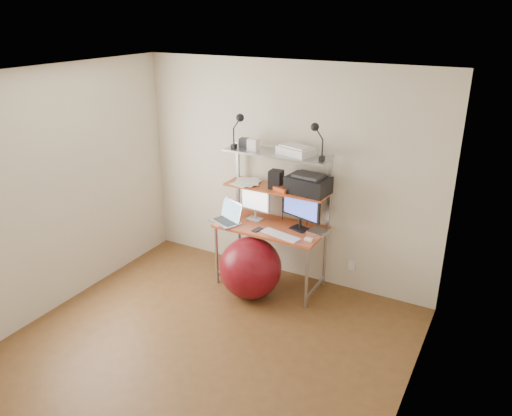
# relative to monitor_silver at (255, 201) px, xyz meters

# --- Properties ---
(room) EXTENTS (3.60, 3.60, 3.60)m
(room) POSITION_rel_monitor_silver_xyz_m (0.24, -1.52, 0.29)
(room) COLOR brown
(room) RESTS_ON ground
(computer_desk) EXTENTS (1.20, 0.60, 1.57)m
(computer_desk) POSITION_rel_monitor_silver_xyz_m (0.24, -0.02, -0.01)
(computer_desk) COLOR #C15125
(computer_desk) RESTS_ON ground
(desktop) EXTENTS (1.20, 0.60, 0.00)m
(desktop) POSITION_rel_monitor_silver_xyz_m (0.24, -0.08, -0.22)
(desktop) COLOR #C15125
(desktop) RESTS_ON computer_desk
(mid_shelf) EXTENTS (1.18, 0.34, 0.00)m
(mid_shelf) POSITION_rel_monitor_silver_xyz_m (0.24, 0.05, 0.19)
(mid_shelf) COLOR #C15125
(mid_shelf) RESTS_ON computer_desk
(top_shelf) EXTENTS (1.18, 0.34, 0.00)m
(top_shelf) POSITION_rel_monitor_silver_xyz_m (0.24, 0.05, 0.59)
(top_shelf) COLOR #A1A1A5
(top_shelf) RESTS_ON computer_desk
(floor) EXTENTS (3.60, 3.60, 0.00)m
(floor) POSITION_rel_monitor_silver_xyz_m (0.24, -1.52, -0.96)
(floor) COLOR brown
(floor) RESTS_ON ground
(wall_outlet) EXTENTS (0.08, 0.01, 0.12)m
(wall_outlet) POSITION_rel_monitor_silver_xyz_m (1.09, 0.26, -0.66)
(wall_outlet) COLOR silver
(wall_outlet) RESTS_ON room
(monitor_silver) EXTENTS (0.38, 0.14, 0.42)m
(monitor_silver) POSITION_rel_monitor_silver_xyz_m (0.00, 0.00, 0.00)
(monitor_silver) COLOR silver
(monitor_silver) RESTS_ON desktop
(monitor_black) EXTENTS (0.50, 0.20, 0.51)m
(monitor_black) POSITION_rel_monitor_silver_xyz_m (0.56, 0.00, 0.04)
(monitor_black) COLOR black
(monitor_black) RESTS_ON desktop
(laptop) EXTENTS (0.43, 0.39, 0.31)m
(laptop) POSITION_rel_monitor_silver_xyz_m (-0.23, -0.21, -0.17)
(laptop) COLOR #B4B4B9
(laptop) RESTS_ON desktop
(keyboard) EXTENTS (0.47, 0.23, 0.01)m
(keyboard) POSITION_rel_monitor_silver_xyz_m (0.45, -0.27, -0.21)
(keyboard) COLOR silver
(keyboard) RESTS_ON desktop
(mouse) EXTENTS (0.09, 0.05, 0.02)m
(mouse) POSITION_rel_monitor_silver_xyz_m (0.76, -0.23, -0.21)
(mouse) COLOR silver
(mouse) RESTS_ON desktop
(mac_mini) EXTENTS (0.22, 0.22, 0.04)m
(mac_mini) POSITION_rel_monitor_silver_xyz_m (0.78, -0.02, -0.20)
(mac_mini) COLOR #B4B4B9
(mac_mini) RESTS_ON desktop
(phone) EXTENTS (0.09, 0.14, 0.01)m
(phone) POSITION_rel_monitor_silver_xyz_m (0.16, -0.26, -0.22)
(phone) COLOR black
(phone) RESTS_ON desktop
(printer) EXTENTS (0.47, 0.35, 0.21)m
(printer) POSITION_rel_monitor_silver_xyz_m (0.61, 0.06, 0.29)
(printer) COLOR black
(printer) RESTS_ON mid_shelf
(nas_cube) EXTENTS (0.15, 0.15, 0.20)m
(nas_cube) POSITION_rel_monitor_silver_xyz_m (0.24, 0.03, 0.29)
(nas_cube) COLOR black
(nas_cube) RESTS_ON mid_shelf
(red_box) EXTENTS (0.19, 0.16, 0.05)m
(red_box) POSITION_rel_monitor_silver_xyz_m (0.34, -0.03, 0.21)
(red_box) COLOR #B9451D
(red_box) RESTS_ON mid_shelf
(scanner) EXTENTS (0.42, 0.34, 0.10)m
(scanner) POSITION_rel_monitor_silver_xyz_m (0.45, 0.06, 0.64)
(scanner) COLOR silver
(scanner) RESTS_ON top_shelf
(box_white) EXTENTS (0.11, 0.09, 0.13)m
(box_white) POSITION_rel_monitor_silver_xyz_m (-0.03, 0.00, 0.65)
(box_white) COLOR silver
(box_white) RESTS_ON top_shelf
(box_grey) EXTENTS (0.12, 0.12, 0.10)m
(box_grey) POSITION_rel_monitor_silver_xyz_m (-0.18, 0.07, 0.64)
(box_grey) COLOR #313133
(box_grey) RESTS_ON top_shelf
(clip_lamp_left) EXTENTS (0.16, 0.09, 0.40)m
(clip_lamp_left) POSITION_rel_monitor_silver_xyz_m (-0.18, -0.04, 0.88)
(clip_lamp_left) COLOR black
(clip_lamp_left) RESTS_ON top_shelf
(clip_lamp_right) EXTENTS (0.15, 0.09, 0.38)m
(clip_lamp_right) POSITION_rel_monitor_silver_xyz_m (0.71, -0.03, 0.87)
(clip_lamp_right) COLOR black
(clip_lamp_right) RESTS_ON top_shelf
(exercise_ball) EXTENTS (0.69, 0.69, 0.69)m
(exercise_ball) POSITION_rel_monitor_silver_xyz_m (0.16, -0.41, -0.62)
(exercise_ball) COLOR maroon
(exercise_ball) RESTS_ON floor
(paper_stack) EXTENTS (0.38, 0.40, 0.02)m
(paper_stack) POSITION_rel_monitor_silver_xyz_m (-0.13, 0.03, 0.20)
(paper_stack) COLOR white
(paper_stack) RESTS_ON mid_shelf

